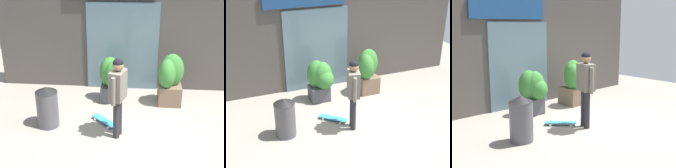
# 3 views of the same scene
# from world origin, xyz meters

# --- Properties ---
(ground_plane) EXTENTS (12.00, 12.00, 0.00)m
(ground_plane) POSITION_xyz_m (0.00, 0.00, 0.00)
(ground_plane) COLOR gray
(building_facade) EXTENTS (8.03, 0.31, 3.65)m
(building_facade) POSITION_xyz_m (-0.03, 2.80, 1.81)
(building_facade) COLOR #4C4742
(building_facade) RESTS_ON ground_plane
(skateboarder) EXTENTS (0.37, 0.58, 1.73)m
(skateboarder) POSITION_xyz_m (-0.54, 0.16, 1.07)
(skateboarder) COLOR #28282D
(skateboarder) RESTS_ON ground_plane
(skateboard) EXTENTS (0.65, 0.64, 0.08)m
(skateboard) POSITION_xyz_m (-0.87, 0.64, 0.06)
(skateboard) COLOR teal
(skateboard) RESTS_ON ground_plane
(planter_box_left) EXTENTS (0.68, 0.69, 1.16)m
(planter_box_left) POSITION_xyz_m (-0.78, 1.81, 0.65)
(planter_box_left) COLOR #47474C
(planter_box_left) RESTS_ON ground_plane
(planter_box_right) EXTENTS (0.64, 0.72, 1.31)m
(planter_box_right) POSITION_xyz_m (0.65, 1.81, 0.69)
(planter_box_right) COLOR brown
(planter_box_right) RESTS_ON ground_plane
(trash_bin) EXTENTS (0.49, 0.49, 0.95)m
(trash_bin) POSITION_xyz_m (-2.11, 0.44, 0.48)
(trash_bin) COLOR #4C4C51
(trash_bin) RESTS_ON ground_plane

